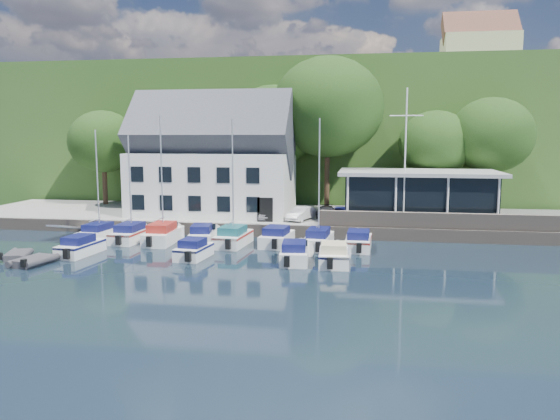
# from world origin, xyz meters

# --- Properties ---
(ground) EXTENTS (180.00, 180.00, 0.00)m
(ground) POSITION_xyz_m (0.00, 0.00, 0.00)
(ground) COLOR black
(ground) RESTS_ON ground
(quay) EXTENTS (60.00, 13.00, 1.00)m
(quay) POSITION_xyz_m (0.00, 17.50, 0.50)
(quay) COLOR gray
(quay) RESTS_ON ground
(quay_face) EXTENTS (60.00, 0.30, 1.00)m
(quay_face) POSITION_xyz_m (0.00, 11.00, 0.50)
(quay_face) COLOR #6D6257
(quay_face) RESTS_ON ground
(hillside) EXTENTS (160.00, 75.00, 16.00)m
(hillside) POSITION_xyz_m (0.00, 62.00, 8.00)
(hillside) COLOR #2E5720
(hillside) RESTS_ON ground
(field_patch) EXTENTS (50.00, 30.00, 0.30)m
(field_patch) POSITION_xyz_m (8.00, 70.00, 16.15)
(field_patch) COLOR #546532
(field_patch) RESTS_ON hillside
(farmhouse) EXTENTS (10.40, 7.00, 8.20)m
(farmhouse) POSITION_xyz_m (22.00, 52.00, 20.10)
(farmhouse) COLOR beige
(farmhouse) RESTS_ON hillside
(harbor_building) EXTENTS (14.40, 8.20, 8.70)m
(harbor_building) POSITION_xyz_m (-7.00, 16.50, 5.35)
(harbor_building) COLOR white
(harbor_building) RESTS_ON quay
(club_pavilion) EXTENTS (13.20, 7.20, 4.10)m
(club_pavilion) POSITION_xyz_m (11.00, 16.00, 3.05)
(club_pavilion) COLOR black
(club_pavilion) RESTS_ON quay
(seawall) EXTENTS (18.00, 0.50, 1.20)m
(seawall) POSITION_xyz_m (12.00, 11.40, 1.60)
(seawall) COLOR #6D6257
(seawall) RESTS_ON quay
(gangway) EXTENTS (1.20, 6.00, 1.40)m
(gangway) POSITION_xyz_m (-16.50, 9.00, 0.00)
(gangway) COLOR silver
(gangway) RESTS_ON ground
(car_silver) EXTENTS (2.33, 3.62, 1.15)m
(car_silver) POSITION_xyz_m (-1.94, 13.99, 1.57)
(car_silver) COLOR silver
(car_silver) RESTS_ON quay
(car_white) EXTENTS (2.33, 3.69, 1.15)m
(car_white) POSITION_xyz_m (1.32, 13.81, 1.57)
(car_white) COLOR silver
(car_white) RESTS_ON quay
(car_dgrey) EXTENTS (2.41, 4.31, 1.18)m
(car_dgrey) POSITION_xyz_m (3.52, 13.71, 1.59)
(car_dgrey) COLOR #29292D
(car_dgrey) RESTS_ON quay
(car_blue) EXTENTS (2.73, 4.14, 1.32)m
(car_blue) POSITION_xyz_m (4.55, 13.45, 1.66)
(car_blue) COLOR #333D9D
(car_blue) RESTS_ON quay
(flagpole) EXTENTS (2.58, 0.20, 10.73)m
(flagpole) POSITION_xyz_m (9.65, 13.01, 6.37)
(flagpole) COLOR white
(flagpole) RESTS_ON quay
(tree_0) EXTENTS (7.01, 7.01, 9.58)m
(tree_0) POSITION_xyz_m (-20.01, 21.41, 5.79)
(tree_0) COLOR black
(tree_0) RESTS_ON quay
(tree_1) EXTENTS (8.10, 8.10, 11.07)m
(tree_1) POSITION_xyz_m (-12.90, 22.05, 6.53)
(tree_1) COLOR black
(tree_1) RESTS_ON quay
(tree_2) EXTENTS (8.72, 8.72, 11.92)m
(tree_2) POSITION_xyz_m (-2.39, 21.89, 6.96)
(tree_2) COLOR black
(tree_2) RESTS_ON quay
(tree_3) EXTENTS (10.57, 10.57, 14.45)m
(tree_3) POSITION_xyz_m (2.90, 21.37, 8.23)
(tree_3) COLOR black
(tree_3) RESTS_ON quay
(tree_4) EXTENTS (6.87, 6.87, 9.38)m
(tree_4) POSITION_xyz_m (13.01, 22.16, 5.69)
(tree_4) COLOR black
(tree_4) RESTS_ON quay
(tree_5) EXTENTS (7.71, 7.71, 10.54)m
(tree_5) POSITION_xyz_m (17.96, 22.05, 6.27)
(tree_5) COLOR black
(tree_5) RESTS_ON quay
(boat_r1_0) EXTENTS (2.44, 6.27, 8.31)m
(boat_r1_0) POSITION_xyz_m (-13.68, 7.80, 4.16)
(boat_r1_0) COLOR white
(boat_r1_0) RESTS_ON ground
(boat_r1_1) EXTENTS (2.20, 6.53, 8.69)m
(boat_r1_1) POSITION_xyz_m (-11.05, 7.77, 4.34)
(boat_r1_1) COLOR white
(boat_r1_1) RESTS_ON ground
(boat_r1_2) EXTENTS (2.23, 6.78, 9.47)m
(boat_r1_2) POSITION_xyz_m (-8.40, 7.54, 4.74)
(boat_r1_2) COLOR white
(boat_r1_2) RESTS_ON ground
(boat_r1_3) EXTENTS (2.66, 5.68, 1.45)m
(boat_r1_3) POSITION_xyz_m (-5.44, 7.85, 0.72)
(boat_r1_3) COLOR white
(boat_r1_3) RESTS_ON ground
(boat_r1_4) EXTENTS (2.52, 6.21, 9.07)m
(boat_r1_4) POSITION_xyz_m (-2.93, 7.40, 4.53)
(boat_r1_4) COLOR white
(boat_r1_4) RESTS_ON ground
(boat_r1_5) EXTENTS (2.54, 5.77, 1.45)m
(boat_r1_5) POSITION_xyz_m (0.24, 7.91, 0.72)
(boat_r1_5) COLOR white
(boat_r1_5) RESTS_ON ground
(boat_r1_6) EXTENTS (2.32, 6.31, 8.83)m
(boat_r1_6) POSITION_xyz_m (3.35, 7.60, 4.42)
(boat_r1_6) COLOR white
(boat_r1_6) RESTS_ON ground
(boat_r1_7) EXTENTS (2.11, 5.65, 1.39)m
(boat_r1_7) POSITION_xyz_m (6.21, 7.52, 0.69)
(boat_r1_7) COLOR white
(boat_r1_7) RESTS_ON ground
(boat_r2_0) EXTENTS (2.23, 5.66, 1.37)m
(boat_r2_0) POSITION_xyz_m (-12.43, 2.66, 0.69)
(boat_r2_0) COLOR white
(boat_r2_0) RESTS_ON ground
(boat_r2_2) EXTENTS (2.26, 4.65, 1.34)m
(boat_r2_2) POSITION_xyz_m (-4.49, 2.84, 0.67)
(boat_r2_2) COLOR white
(boat_r2_2) RESTS_ON ground
(boat_r2_3) EXTENTS (2.38, 5.76, 1.37)m
(boat_r2_3) POSITION_xyz_m (2.23, 2.90, 0.68)
(boat_r2_3) COLOR white
(boat_r2_3) RESTS_ON ground
(boat_r2_4) EXTENTS (2.29, 5.01, 1.42)m
(boat_r2_4) POSITION_xyz_m (4.77, 2.47, 0.71)
(boat_r2_4) COLOR white
(boat_r2_4) RESTS_ON ground
(dinghy_0) EXTENTS (2.47, 3.11, 0.63)m
(dinghy_0) POSITION_xyz_m (-15.89, 0.88, 0.32)
(dinghy_0) COLOR #343438
(dinghy_0) RESTS_ON ground
(dinghy_1) EXTENTS (2.21, 3.13, 0.67)m
(dinghy_1) POSITION_xyz_m (-13.85, -0.56, 0.33)
(dinghy_1) COLOR #343438
(dinghy_1) RESTS_ON ground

